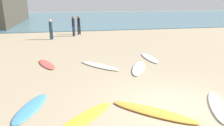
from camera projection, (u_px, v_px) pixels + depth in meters
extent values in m
plane|color=tan|center=(172.00, 108.00, 6.32)|extent=(120.00, 120.00, 0.00)
cube|color=slate|center=(84.00, 17.00, 41.25)|extent=(120.00, 40.00, 0.08)
ellipsoid|color=yellow|center=(85.00, 118.00, 5.69)|extent=(1.99, 1.88, 0.07)
ellipsoid|color=#E4564C|center=(47.00, 64.00, 10.53)|extent=(1.29, 2.10, 0.08)
ellipsoid|color=orange|center=(153.00, 112.00, 6.00)|extent=(2.32, 2.06, 0.08)
ellipsoid|color=white|center=(139.00, 68.00, 9.96)|extent=(1.50, 2.39, 0.08)
ellipsoid|color=#F9E9C1|center=(100.00, 66.00, 10.29)|extent=(2.02, 2.23, 0.08)
ellipsoid|color=white|center=(218.00, 106.00, 6.35)|extent=(1.42, 2.09, 0.08)
ellipsoid|color=#4B98D3|center=(31.00, 108.00, 6.24)|extent=(1.10, 1.99, 0.06)
ellipsoid|color=silver|center=(149.00, 58.00, 11.72)|extent=(0.55, 2.21, 0.07)
cylinder|color=#1E3342|center=(51.00, 35.00, 17.35)|extent=(0.14, 0.14, 0.81)
cylinder|color=#1E3342|center=(52.00, 35.00, 17.53)|extent=(0.14, 0.14, 0.81)
cylinder|color=#1E3342|center=(51.00, 26.00, 17.23)|extent=(0.39, 0.39, 0.67)
sphere|color=beige|center=(50.00, 21.00, 17.10)|extent=(0.22, 0.22, 0.22)
cylinder|color=black|center=(80.00, 30.00, 20.20)|extent=(0.14, 0.14, 0.85)
cylinder|color=black|center=(78.00, 30.00, 20.06)|extent=(0.14, 0.14, 0.85)
cylinder|color=black|center=(79.00, 22.00, 19.90)|extent=(0.39, 0.39, 0.71)
sphere|color=brown|center=(78.00, 17.00, 19.77)|extent=(0.23, 0.23, 0.23)
cylinder|color=#191E33|center=(73.00, 32.00, 18.96)|extent=(0.14, 0.14, 0.88)
cylinder|color=#191E33|center=(74.00, 31.00, 19.15)|extent=(0.14, 0.14, 0.88)
cylinder|color=#191E33|center=(73.00, 23.00, 18.82)|extent=(0.37, 0.37, 0.73)
sphere|color=brown|center=(73.00, 17.00, 18.68)|extent=(0.24, 0.24, 0.24)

